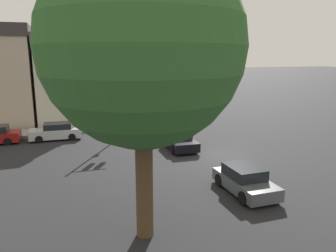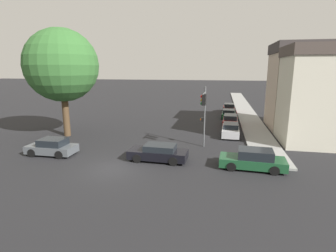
# 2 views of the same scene
# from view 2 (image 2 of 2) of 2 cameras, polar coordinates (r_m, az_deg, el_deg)

# --- Properties ---
(ground_plane) EXTENTS (300.00, 300.00, 0.00)m
(ground_plane) POSITION_cam_2_polar(r_m,az_deg,el_deg) (19.71, -11.90, -9.05)
(ground_plane) COLOR black
(sidewalk_strip) EXTENTS (2.94, 60.00, 0.17)m
(sidewalk_strip) POSITION_cam_2_polar(r_m,az_deg,el_deg) (49.55, 16.13, 3.76)
(sidewalk_strip) COLOR gray
(sidewalk_strip) RESTS_ON ground_plane
(rowhouse_backdrop) EXTENTS (6.92, 13.51, 10.01)m
(rowhouse_backdrop) POSITION_cam_2_polar(r_m,az_deg,el_deg) (31.99, 28.20, 6.91)
(rowhouse_backdrop) COLOR beige
(rowhouse_backdrop) RESTS_ON ground_plane
(street_tree) EXTENTS (7.44, 7.44, 11.16)m
(street_tree) POSITION_cam_2_polar(r_m,az_deg,el_deg) (29.59, -22.13, 12.09)
(street_tree) COLOR #4C3823
(street_tree) RESTS_ON ground_plane
(traffic_signal) EXTENTS (0.55, 2.31, 5.55)m
(traffic_signal) POSITION_cam_2_polar(r_m,az_deg,el_deg) (23.26, 7.80, 4.24)
(traffic_signal) COLOR #515456
(traffic_signal) RESTS_ON ground_plane
(crossing_car_0) EXTENTS (4.02, 1.98, 1.40)m
(crossing_car_0) POSITION_cam_2_polar(r_m,az_deg,el_deg) (24.13, -23.93, -4.21)
(crossing_car_0) COLOR #4C5156
(crossing_car_0) RESTS_ON ground_plane
(crossing_car_1) EXTENTS (4.64, 2.07, 1.31)m
(crossing_car_1) POSITION_cam_2_polar(r_m,az_deg,el_deg) (20.72, -2.09, -5.83)
(crossing_car_1) COLOR black
(crossing_car_1) RESTS_ON ground_plane
(crossing_car_2) EXTENTS (4.72, 2.18, 1.46)m
(crossing_car_2) POSITION_cam_2_polar(r_m,az_deg,el_deg) (20.01, 18.03, -6.98)
(crossing_car_2) COLOR #194728
(crossing_car_2) RESTS_ON ground_plane
(parked_car_0) EXTENTS (1.96, 4.29, 1.42)m
(parked_car_0) POSITION_cam_2_polar(r_m,az_deg,el_deg) (28.92, 13.46, -0.82)
(parked_car_0) COLOR #B7B7BC
(parked_car_0) RESTS_ON ground_plane
(parked_car_1) EXTENTS (2.01, 4.62, 1.48)m
(parked_car_1) POSITION_cam_2_polar(r_m,az_deg,el_deg) (33.87, 13.40, 1.14)
(parked_car_1) COLOR maroon
(parked_car_1) RESTS_ON ground_plane
(parked_car_2) EXTENTS (2.09, 3.97, 1.32)m
(parked_car_2) POSITION_cam_2_polar(r_m,az_deg,el_deg) (39.23, 13.07, 2.58)
(parked_car_2) COLOR #194728
(parked_car_2) RESTS_ON ground_plane
(parked_car_3) EXTENTS (1.87, 4.15, 1.51)m
(parked_car_3) POSITION_cam_2_polar(r_m,az_deg,el_deg) (44.35, 13.10, 3.77)
(parked_car_3) COLOR maroon
(parked_car_3) RESTS_ON ground_plane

